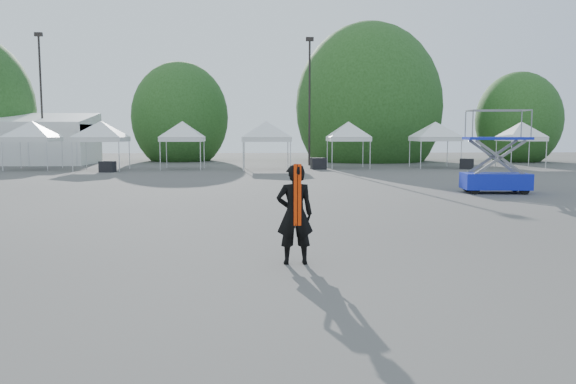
{
  "coord_description": "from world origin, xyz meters",
  "views": [
    {
      "loc": [
        -1.11,
        -11.63,
        2.5
      ],
      "look_at": [
        -0.47,
        -0.2,
        1.3
      ],
      "focal_mm": 35.0,
      "sensor_mm": 36.0,
      "label": 1
    }
  ],
  "objects": [
    {
      "name": "tree_mid_e",
      "position": [
        9.0,
        39.0,
        4.84
      ],
      "size": [
        5.12,
        5.12,
        7.79
      ],
      "color": "#382314",
      "rests_on": "ground"
    },
    {
      "name": "tent_e",
      "position": [
        -0.42,
        27.15,
        3.06
      ],
      "size": [
        4.71,
        4.71,
        3.88
      ],
      "color": "silver",
      "rests_on": "ground"
    },
    {
      "name": "tent_b",
      "position": [
        -16.47,
        27.93,
        3.06
      ],
      "size": [
        4.39,
        4.39,
        3.88
      ],
      "color": "silver",
      "rests_on": "ground"
    },
    {
      "name": "tent_f",
      "position": [
        5.44,
        28.27,
        3.06
      ],
      "size": [
        4.04,
        4.04,
        3.88
      ],
      "color": "silver",
      "rests_on": "ground"
    },
    {
      "name": "crate_west",
      "position": [
        -10.71,
        25.07,
        0.35
      ],
      "size": [
        1.03,
        0.86,
        0.71
      ],
      "primitive_type": "cube",
      "rotation": [
        0.0,
        0.0,
        -0.18
      ],
      "color": "black",
      "rests_on": "ground"
    },
    {
      "name": "light_pole_west",
      "position": [
        -18.0,
        34.0,
        5.77
      ],
      "size": [
        0.6,
        0.25,
        10.3
      ],
      "color": "black",
      "rests_on": "ground"
    },
    {
      "name": "tent_d",
      "position": [
        -6.23,
        27.82,
        3.06
      ],
      "size": [
        4.09,
        4.09,
        3.88
      ],
      "color": "silver",
      "rests_on": "ground"
    },
    {
      "name": "crate_east",
      "position": [
        13.6,
        26.87,
        0.36
      ],
      "size": [
        1.14,
        1.03,
        0.72
      ],
      "primitive_type": "cube",
      "rotation": [
        0.0,
        0.0,
        -0.41
      ],
      "color": "black",
      "rests_on": "ground"
    },
    {
      "name": "tent_g",
      "position": [
        11.85,
        28.61,
        3.06
      ],
      "size": [
        4.37,
        4.37,
        3.88
      ],
      "color": "silver",
      "rests_on": "ground"
    },
    {
      "name": "tent_h",
      "position": [
        18.1,
        28.27,
        3.06
      ],
      "size": [
        3.86,
        3.86,
        3.88
      ],
      "color": "silver",
      "rests_on": "ground"
    },
    {
      "name": "ground",
      "position": [
        0.0,
        0.0,
        0.0
      ],
      "size": [
        120.0,
        120.0,
        0.0
      ],
      "primitive_type": "plane",
      "color": "#474442",
      "rests_on": "ground"
    },
    {
      "name": "man",
      "position": [
        -0.39,
        -1.06,
        0.97
      ],
      "size": [
        0.72,
        0.49,
        1.93
      ],
      "rotation": [
        0.0,
        0.0,
        3.19
      ],
      "color": "black",
      "rests_on": "ground"
    },
    {
      "name": "scissor_lift",
      "position": [
        8.9,
        11.29,
        1.74
      ],
      "size": [
        2.81,
        1.62,
        3.46
      ],
      "rotation": [
        0.0,
        0.0,
        -0.11
      ],
      "color": "#0D1BAD",
      "rests_on": "ground"
    },
    {
      "name": "light_pole_east",
      "position": [
        3.0,
        32.0,
        5.52
      ],
      "size": [
        0.6,
        0.25,
        9.8
      ],
      "color": "black",
      "rests_on": "ground"
    },
    {
      "name": "crate_mid",
      "position": [
        3.2,
        27.23,
        0.4
      ],
      "size": [
        1.1,
        0.89,
        0.8
      ],
      "primitive_type": "cube",
      "rotation": [
        0.0,
        0.0,
        0.1
      ],
      "color": "black",
      "rests_on": "ground"
    },
    {
      "name": "tent_c",
      "position": [
        -11.58,
        27.07,
        3.06
      ],
      "size": [
        4.52,
        4.52,
        3.88
      ],
      "color": "silver",
      "rests_on": "ground"
    },
    {
      "name": "tree_far_e",
      "position": [
        22.0,
        37.0,
        3.63
      ],
      "size": [
        3.84,
        3.84,
        5.84
      ],
      "color": "#382314",
      "rests_on": "ground"
    },
    {
      "name": "tree_mid_w",
      "position": [
        -8.0,
        40.0,
        3.93
      ],
      "size": [
        4.16,
        4.16,
        6.33
      ],
      "color": "#382314",
      "rests_on": "ground"
    }
  ]
}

